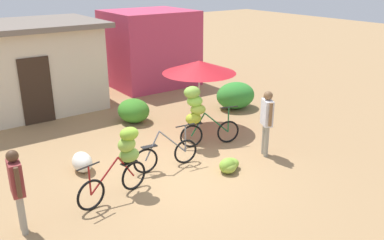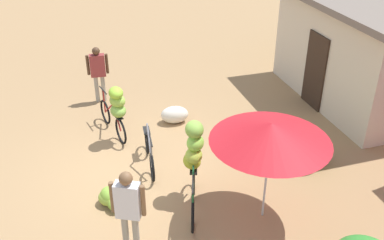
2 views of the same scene
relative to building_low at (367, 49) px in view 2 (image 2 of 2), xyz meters
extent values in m
plane|color=#9F7B52|center=(1.50, -6.73, -1.44)|extent=(60.00, 60.00, 0.00)
cube|color=beige|center=(0.00, 0.00, -0.10)|extent=(4.63, 2.99, 2.68)
cube|color=#72665B|center=(0.00, 0.00, 1.32)|extent=(5.13, 3.49, 0.16)
cube|color=#332319|center=(0.00, -1.51, -0.44)|extent=(0.90, 0.06, 2.00)
cylinder|color=brown|center=(-2.78, 2.62, 0.01)|extent=(0.29, 0.29, 2.90)
ellipsoid|color=#3B8326|center=(2.34, -3.10, -1.08)|extent=(0.93, 1.05, 0.71)
cylinder|color=beige|center=(3.66, -4.65, -0.48)|extent=(0.04, 0.04, 1.92)
cone|color=red|center=(3.66, -4.65, 0.38)|extent=(2.09, 2.09, 0.35)
torus|color=black|center=(-0.65, -6.98, -1.12)|extent=(0.63, 0.18, 0.63)
torus|color=black|center=(0.39, -6.76, -1.12)|extent=(0.63, 0.18, 0.63)
cylinder|color=maroon|center=(0.20, -6.80, -0.84)|extent=(0.40, 0.12, 0.57)
cylinder|color=maroon|center=(-0.32, -6.91, -0.84)|extent=(0.70, 0.18, 0.58)
cylinder|color=black|center=(-0.65, -6.98, -0.51)|extent=(0.50, 0.13, 0.03)
cylinder|color=maroon|center=(-0.65, -6.98, -0.81)|extent=(0.04, 0.04, 0.61)
cube|color=black|center=(0.28, -6.78, -0.77)|extent=(0.38, 0.21, 0.02)
ellipsoid|color=#7BA741|center=(0.30, -6.77, -0.62)|extent=(0.49, 0.42, 0.29)
ellipsoid|color=#8CB541|center=(0.27, -6.76, -0.38)|extent=(0.52, 0.48, 0.31)
ellipsoid|color=#85B730|center=(0.32, -6.78, -0.15)|extent=(0.43, 0.35, 0.27)
torus|color=black|center=(1.98, -6.37, -1.14)|extent=(0.61, 0.11, 0.61)
torus|color=black|center=(0.95, -6.26, -1.14)|extent=(0.61, 0.11, 0.61)
cylinder|color=slate|center=(1.13, -6.28, -0.81)|extent=(0.39, 0.08, 0.67)
cylinder|color=slate|center=(1.65, -6.34, -0.81)|extent=(0.70, 0.11, 0.68)
cylinder|color=black|center=(1.98, -6.37, -0.47)|extent=(0.50, 0.08, 0.03)
cylinder|color=slate|center=(1.98, -6.37, -0.80)|extent=(0.04, 0.04, 0.67)
cube|color=black|center=(1.06, -6.27, -0.80)|extent=(0.37, 0.18, 0.02)
torus|color=black|center=(3.62, -6.00, -1.13)|extent=(0.60, 0.24, 0.62)
torus|color=black|center=(2.65, -5.69, -1.13)|extent=(0.60, 0.24, 0.62)
cylinder|color=#19592D|center=(2.82, -5.74, -0.83)|extent=(0.38, 0.16, 0.62)
cylinder|color=#19592D|center=(3.30, -5.90, -0.83)|extent=(0.67, 0.25, 0.62)
cylinder|color=black|center=(3.62, -6.00, -0.44)|extent=(0.48, 0.18, 0.03)
cylinder|color=#19592D|center=(3.62, -6.00, -0.78)|extent=(0.04, 0.04, 0.69)
cube|color=black|center=(2.74, -5.72, -0.79)|extent=(0.39, 0.25, 0.02)
ellipsoid|color=#97A227|center=(2.68, -5.73, -0.64)|extent=(0.46, 0.38, 0.28)
ellipsoid|color=#9AB139|center=(2.82, -5.74, -0.42)|extent=(0.48, 0.43, 0.27)
ellipsoid|color=#87C542|center=(2.75, -5.69, -0.19)|extent=(0.51, 0.48, 0.29)
ellipsoid|color=#79A63D|center=(2.67, -5.68, 0.05)|extent=(0.49, 0.42, 0.31)
ellipsoid|color=#82AF38|center=(2.66, -7.21, -1.31)|extent=(0.51, 0.47, 0.25)
ellipsoid|color=#7FB138|center=(2.47, -7.34, -1.26)|extent=(0.40, 0.34, 0.35)
ellipsoid|color=#96BA41|center=(2.50, -7.32, -1.29)|extent=(0.56, 0.59, 0.30)
ellipsoid|color=silver|center=(-0.18, -5.31, -1.22)|extent=(0.53, 0.75, 0.44)
cylinder|color=gray|center=(3.81, -7.23, -1.04)|extent=(0.11, 0.11, 0.81)
cylinder|color=gray|center=(3.89, -7.07, -1.04)|extent=(0.11, 0.11, 0.81)
cube|color=silver|center=(3.85, -7.15, -0.31)|extent=(0.36, 0.45, 0.64)
cylinder|color=brown|center=(3.74, -7.37, -0.28)|extent=(0.08, 0.08, 0.57)
cylinder|color=brown|center=(3.97, -6.93, -0.28)|extent=(0.08, 0.08, 0.57)
sphere|color=brown|center=(3.85, -7.15, 0.11)|extent=(0.22, 0.22, 0.22)
cylinder|color=gray|center=(-1.91, -6.86, -1.06)|extent=(0.11, 0.11, 0.76)
cylinder|color=gray|center=(-1.93, -7.04, -1.06)|extent=(0.11, 0.11, 0.76)
cube|color=maroon|center=(-1.92, -6.95, -0.37)|extent=(0.23, 0.42, 0.60)
cylinder|color=#4C3321|center=(-1.90, -6.70, -0.34)|extent=(0.08, 0.08, 0.54)
cylinder|color=#4C3321|center=(-1.94, -7.20, -0.34)|extent=(0.08, 0.08, 0.54)
sphere|color=#4C3321|center=(-1.92, -6.95, 0.03)|extent=(0.21, 0.21, 0.21)
camera|label=1|loc=(-3.12, -13.71, 2.93)|focal=38.49mm
camera|label=2|loc=(9.31, -7.78, 4.24)|focal=41.45mm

